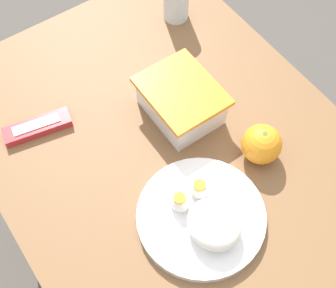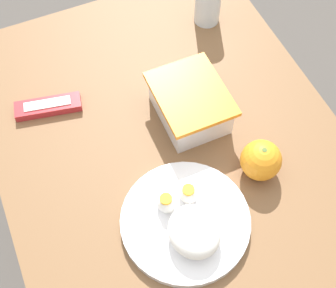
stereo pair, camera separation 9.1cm
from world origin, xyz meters
TOP-DOWN VIEW (x-y plane):
  - ground_plane at (0.00, 0.00)m, footprint 10.00×10.00m
  - table at (0.00, 0.00)m, footprint 0.91×0.69m
  - food_container at (-0.05, 0.06)m, footprint 0.17×0.14m
  - orange_fruit at (0.12, 0.13)m, footprint 0.08×0.08m
  - rice_plate at (0.17, -0.04)m, footprint 0.24×0.24m
  - candy_bar at (-0.18, -0.20)m, footprint 0.07×0.14m
  - drinking_glass at (-0.29, 0.22)m, footprint 0.06×0.06m

SIDE VIEW (x-z plane):
  - ground_plane at x=0.00m, z-range 0.00..0.00m
  - table at x=0.00m, z-range 0.24..0.95m
  - candy_bar at x=-0.18m, z-range 0.70..0.72m
  - rice_plate at x=0.17m, z-range 0.69..0.75m
  - food_container at x=-0.05m, z-range 0.70..0.78m
  - orange_fruit at x=0.12m, z-range 0.70..0.78m
  - drinking_glass at x=-0.29m, z-range 0.70..0.81m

